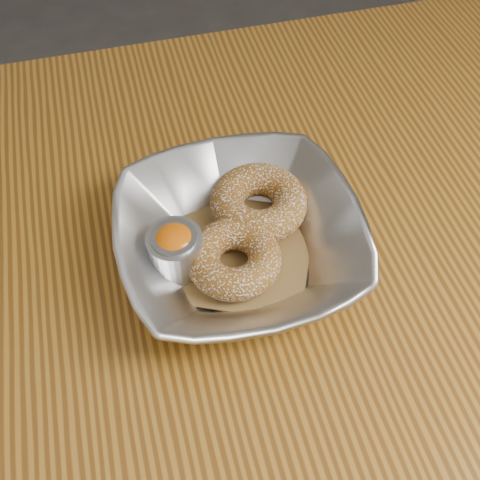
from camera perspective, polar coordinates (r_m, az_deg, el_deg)
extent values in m
plane|color=#565659|center=(1.29, 2.16, -20.37)|extent=(4.00, 4.00, 0.00)
cube|color=#8C581A|center=(0.63, 4.17, -1.13)|extent=(1.20, 0.80, 0.04)
cube|color=brown|center=(1.30, 21.73, 6.02)|extent=(0.06, 0.06, 0.71)
imported|color=#B7BABF|center=(0.57, 0.00, 0.03)|extent=(0.25, 0.25, 0.06)
cube|color=olive|center=(0.59, 0.00, -1.22)|extent=(0.19, 0.19, 0.00)
torus|color=#90561A|center=(0.61, 1.91, 3.82)|extent=(0.14, 0.14, 0.04)
torus|color=#90561A|center=(0.56, -0.62, -1.90)|extent=(0.10, 0.10, 0.03)
cylinder|color=#B7BABF|center=(0.57, -6.52, -1.22)|extent=(0.06, 0.06, 0.05)
cylinder|color=gray|center=(0.56, -6.56, -0.98)|extent=(0.05, 0.05, 0.04)
ellipsoid|color=#FD6807|center=(0.55, -6.69, -0.09)|extent=(0.04, 0.04, 0.03)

